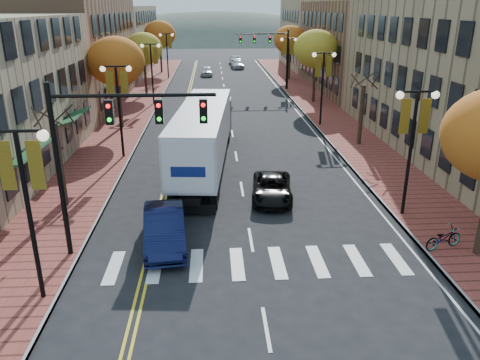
{
  "coord_description": "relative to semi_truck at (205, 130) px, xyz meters",
  "views": [
    {
      "loc": [
        -1.56,
        -14.06,
        9.54
      ],
      "look_at": [
        -0.37,
        5.54,
        2.2
      ],
      "focal_mm": 35.0,
      "sensor_mm": 36.0,
      "label": 1
    }
  ],
  "objects": [
    {
      "name": "ground",
      "position": [
        2.03,
        -14.03,
        -2.34
      ],
      "size": [
        200.0,
        200.0,
        0.0
      ],
      "primitive_type": "plane",
      "color": "black",
      "rests_on": "ground"
    },
    {
      "name": "sidewalk_left",
      "position": [
        -6.97,
        18.47,
        -2.26
      ],
      "size": [
        4.0,
        85.0,
        0.15
      ],
      "primitive_type": "cube",
      "color": "brown",
      "rests_on": "ground"
    },
    {
      "name": "sidewalk_right",
      "position": [
        11.03,
        18.47,
        -2.26
      ],
      "size": [
        4.0,
        85.0,
        0.15
      ],
      "primitive_type": "cube",
      "color": "brown",
      "rests_on": "ground"
    },
    {
      "name": "building_left_mid",
      "position": [
        -14.97,
        21.97,
        3.16
      ],
      "size": [
        12.0,
        24.0,
        11.0
      ],
      "primitive_type": "cube",
      "color": "brown",
      "rests_on": "ground"
    },
    {
      "name": "building_left_far",
      "position": [
        -14.97,
        46.97,
        2.41
      ],
      "size": [
        12.0,
        26.0,
        9.5
      ],
      "primitive_type": "cube",
      "color": "#9E8966",
      "rests_on": "ground"
    },
    {
      "name": "building_right_mid",
      "position": [
        20.53,
        27.97,
        2.66
      ],
      "size": [
        15.0,
        24.0,
        10.0
      ],
      "primitive_type": "cube",
      "color": "brown",
      "rests_on": "ground"
    },
    {
      "name": "building_right_far",
      "position": [
        20.53,
        49.97,
        3.16
      ],
      "size": [
        15.0,
        20.0,
        11.0
      ],
      "primitive_type": "cube",
      "color": "#9E8966",
      "rests_on": "ground"
    },
    {
      "name": "tree_left_a",
      "position": [
        -6.97,
        -6.03,
        -0.09
      ],
      "size": [
        0.28,
        0.28,
        4.2
      ],
      "color": "#382619",
      "rests_on": "sidewalk_left"
    },
    {
      "name": "tree_left_b",
      "position": [
        -6.97,
        9.97,
        3.11
      ],
      "size": [
        4.48,
        4.48,
        7.21
      ],
      "color": "#382619",
      "rests_on": "sidewalk_left"
    },
    {
      "name": "tree_left_c",
      "position": [
        -6.97,
        25.97,
        2.72
      ],
      "size": [
        4.16,
        4.16,
        6.69
      ],
      "color": "#382619",
      "rests_on": "sidewalk_left"
    },
    {
      "name": "tree_left_d",
      "position": [
        -6.97,
        43.97,
        3.26
      ],
      "size": [
        4.61,
        4.61,
        7.42
      ],
      "color": "#382619",
      "rests_on": "sidewalk_left"
    },
    {
      "name": "tree_right_b",
      "position": [
        11.03,
        3.97,
        -0.09
      ],
      "size": [
        0.28,
        0.28,
        4.2
      ],
      "color": "#382619",
      "rests_on": "sidewalk_right"
    },
    {
      "name": "tree_right_c",
      "position": [
        11.03,
        19.97,
        3.11
      ],
      "size": [
        4.48,
        4.48,
        7.21
      ],
      "color": "#382619",
      "rests_on": "sidewalk_right"
    },
    {
      "name": "tree_right_d",
      "position": [
        11.03,
        35.97,
        2.95
      ],
      "size": [
        4.35,
        4.35,
        7.0
      ],
      "color": "#382619",
      "rests_on": "sidewalk_right"
    },
    {
      "name": "lamp_left_a",
      "position": [
        -5.47,
        -14.03,
        1.95
      ],
      "size": [
        1.96,
        0.36,
        6.05
      ],
      "color": "black",
      "rests_on": "ground"
    },
    {
      "name": "lamp_left_b",
      "position": [
        -5.47,
        1.97,
        1.95
      ],
      "size": [
        1.96,
        0.36,
        6.05
      ],
      "color": "black",
      "rests_on": "ground"
    },
    {
      "name": "lamp_left_c",
      "position": [
        -5.47,
        19.97,
        1.95
      ],
      "size": [
        1.96,
        0.36,
        6.05
      ],
      "color": "black",
      "rests_on": "ground"
    },
    {
      "name": "lamp_left_d",
      "position": [
        -5.47,
        37.97,
        1.95
      ],
      "size": [
        1.96,
        0.36,
        6.05
      ],
      "color": "black",
      "rests_on": "ground"
    },
    {
      "name": "lamp_right_a",
      "position": [
        9.53,
        -8.03,
        1.95
      ],
      "size": [
        1.96,
        0.36,
        6.05
      ],
      "color": "black",
      "rests_on": "ground"
    },
    {
      "name": "lamp_right_b",
      "position": [
        9.53,
        9.97,
        1.95
      ],
      "size": [
        1.96,
        0.36,
        6.05
      ],
      "color": "black",
      "rests_on": "ground"
    },
    {
      "name": "lamp_right_c",
      "position": [
        9.53,
        27.97,
        1.95
      ],
      "size": [
        1.96,
        0.36,
        6.05
      ],
      "color": "black",
      "rests_on": "ground"
    },
    {
      "name": "traffic_mast_near",
      "position": [
        -3.45,
        -11.04,
        2.58
      ],
      "size": [
        6.1,
        0.35,
        7.0
      ],
      "color": "black",
      "rests_on": "ground"
    },
    {
      "name": "traffic_mast_far",
      "position": [
        7.5,
        27.96,
        2.58
      ],
      "size": [
        6.1,
        0.34,
        7.0
      ],
      "color": "black",
      "rests_on": "ground"
    },
    {
      "name": "semi_truck",
      "position": [
        0.0,
        0.0,
        0.0
      ],
      "size": [
        3.95,
        16.17,
        4.0
      ],
      "rotation": [
        0.0,
        0.0,
        -0.09
      ],
      "color": "black",
      "rests_on": "ground"
    },
    {
      "name": "navy_sedan",
      "position": [
        -1.63,
        -10.28,
        -1.56
      ],
      "size": [
        2.15,
        4.89,
        1.56
      ],
      "primitive_type": "imported",
      "rotation": [
        0.0,
        0.0,
        0.11
      ],
      "color": "black",
      "rests_on": "ground"
    },
    {
      "name": "black_suv",
      "position": [
        3.5,
        -5.54,
        -1.73
      ],
      "size": [
        2.5,
        4.6,
        1.22
      ],
      "primitive_type": "imported",
      "rotation": [
        0.0,
        0.0,
        -0.11
      ],
      "color": "black",
      "rests_on": "ground"
    },
    {
      "name": "car_far_white",
      "position": [
        -0.21,
        40.93,
        -1.67
      ],
      "size": [
        1.74,
        3.98,
        1.33
      ],
      "primitive_type": "imported",
      "rotation": [
        0.0,
        0.0,
        0.04
      ],
      "color": "silver",
      "rests_on": "ground"
    },
    {
      "name": "car_far_silver",
      "position": [
        4.71,
        49.05,
        -1.66
      ],
      "size": [
        2.12,
        4.74,
        1.35
      ],
      "primitive_type": "imported",
      "rotation": [
        0.0,
        0.0,
        0.05
      ],
      "color": "#ABABB3",
      "rests_on": "ground"
    },
    {
      "name": "car_far_oncoming",
      "position": [
        4.6,
        55.27,
        -1.62
      ],
      "size": [
        1.78,
        4.47,
        1.45
      ],
      "primitive_type": "imported",
      "rotation": [
        0.0,
        0.0,
        3.2
      ],
      "color": "#94949B",
      "rests_on": "ground"
    },
    {
      "name": "bicycle",
      "position": [
        9.83,
        -11.54,
        -1.72
      ],
      "size": [
        1.87,
        1.15,
        0.93
      ],
      "primitive_type": "imported",
      "rotation": [
        0.0,
        0.0,
        1.9
      ],
      "color": "gray",
      "rests_on": "sidewalk_right"
    }
  ]
}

